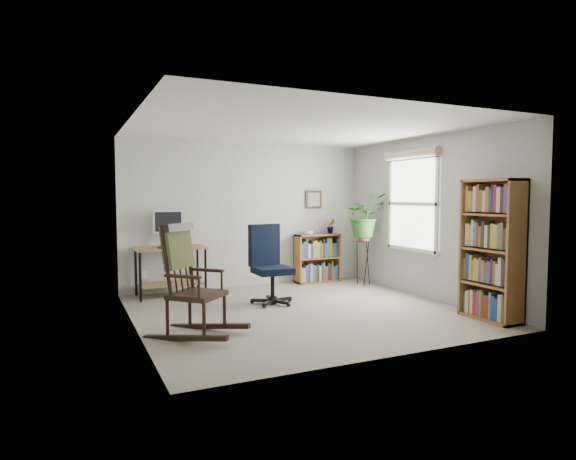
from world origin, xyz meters
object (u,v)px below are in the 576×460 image
office_chair (273,264)px  low_bookshelf (317,258)px  tall_bookshelf (492,250)px  desk (171,272)px  rocking_chair (197,279)px

office_chair → low_bookshelf: bearing=33.7°
office_chair → tall_bookshelf: 2.86m
low_bookshelf → tall_bookshelf: tall_bookshelf is taller
desk → low_bookshelf: size_ratio=1.22×
rocking_chair → tall_bookshelf: (3.44, -0.83, 0.24)m
rocking_chair → desk: bearing=42.5°
desk → rocking_chair: bearing=-93.9°
desk → low_bookshelf: low_bookshelf is taller
desk → rocking_chair: (-0.15, -2.25, 0.25)m
rocking_chair → office_chair: bearing=-4.6°
office_chair → rocking_chair: 1.74m
desk → office_chair: bearing=-43.8°
rocking_chair → tall_bookshelf: bearing=-57.2°
desk → tall_bookshelf: size_ratio=0.60×
office_chair → low_bookshelf: (1.40, 1.27, -0.14)m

